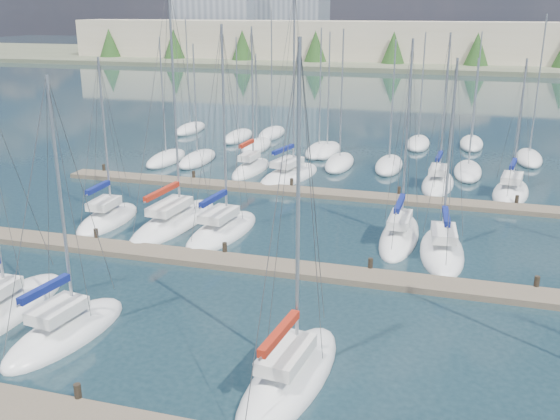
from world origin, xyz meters
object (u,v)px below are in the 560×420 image
(sailboat_p, at_px, (438,183))
(sailboat_l, at_px, (442,251))
(sailboat_c, at_px, (66,332))
(sailboat_n, at_px, (251,169))
(sailboat_k, at_px, (399,236))
(sailboat_o, at_px, (289,175))
(sailboat_q, at_px, (511,192))
(sailboat_i, at_px, (174,222))
(sailboat_d, at_px, (290,377))
(sailboat_h, at_px, (108,219))
(sailboat_j, at_px, (222,231))

(sailboat_p, height_order, sailboat_l, sailboat_p)
(sailboat_p, bearing_deg, sailboat_c, -113.24)
(sailboat_n, bearing_deg, sailboat_l, -38.41)
(sailboat_k, relative_size, sailboat_l, 1.08)
(sailboat_c, distance_m, sailboat_n, 28.33)
(sailboat_p, relative_size, sailboat_o, 0.80)
(sailboat_k, relative_size, sailboat_q, 1.17)
(sailboat_c, height_order, sailboat_o, sailboat_o)
(sailboat_p, bearing_deg, sailboat_i, -135.22)
(sailboat_c, xyz_separation_m, sailboat_o, (2.21, 27.17, 0.01))
(sailboat_i, xyz_separation_m, sailboat_o, (3.96, 13.04, 0.00))
(sailboat_p, relative_size, sailboat_n, 0.98)
(sailboat_p, xyz_separation_m, sailboat_i, (-15.59, -13.92, 0.00))
(sailboat_p, xyz_separation_m, sailboat_l, (0.88, -14.27, -0.01))
(sailboat_d, bearing_deg, sailboat_n, 118.09)
(sailboat_c, relative_size, sailboat_n, 0.92)
(sailboat_q, xyz_separation_m, sailboat_l, (-4.37, -13.31, 0.00))
(sailboat_h, bearing_deg, sailboat_c, -66.66)
(sailboat_n, bearing_deg, sailboat_d, -65.10)
(sailboat_j, bearing_deg, sailboat_d, -53.52)
(sailboat_n, xyz_separation_m, sailboat_d, (11.32, -28.89, -0.02))
(sailboat_n, relative_size, sailboat_j, 0.96)
(sailboat_o, relative_size, sailboat_d, 1.17)
(sailboat_i, height_order, sailboat_l, sailboat_i)
(sailboat_p, xyz_separation_m, sailboat_q, (5.25, -0.96, -0.01))
(sailboat_d, bearing_deg, sailboat_q, 78.31)
(sailboat_j, relative_size, sailboat_o, 0.85)
(sailboat_i, height_order, sailboat_j, sailboat_i)
(sailboat_j, height_order, sailboat_o, sailboat_o)
(sailboat_i, relative_size, sailboat_k, 1.26)
(sailboat_q, bearing_deg, sailboat_d, -99.87)
(sailboat_n, xyz_separation_m, sailboat_o, (3.65, -1.12, -0.01))
(sailboat_l, bearing_deg, sailboat_k, 141.34)
(sailboat_h, relative_size, sailboat_d, 0.85)
(sailboat_c, height_order, sailboat_i, sailboat_i)
(sailboat_h, height_order, sailboat_l, sailboat_l)
(sailboat_h, distance_m, sailboat_o, 16.07)
(sailboat_p, xyz_separation_m, sailboat_n, (-15.28, 0.23, 0.01))
(sailboat_n, bearing_deg, sailboat_h, -103.66)
(sailboat_k, bearing_deg, sailboat_h, -172.41)
(sailboat_q, bearing_deg, sailboat_n, -174.81)
(sailboat_c, xyz_separation_m, sailboat_d, (9.88, -0.60, 0.00))
(sailboat_n, height_order, sailboat_j, sailboat_j)
(sailboat_d, distance_m, sailboat_l, 15.18)
(sailboat_i, bearing_deg, sailboat_h, -165.41)
(sailboat_k, bearing_deg, sailboat_c, -127.20)
(sailboat_p, bearing_deg, sailboat_d, -94.85)
(sailboat_k, distance_m, sailboat_l, 3.03)
(sailboat_n, relative_size, sailboat_q, 1.19)
(sailboat_n, relative_size, sailboat_i, 0.80)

